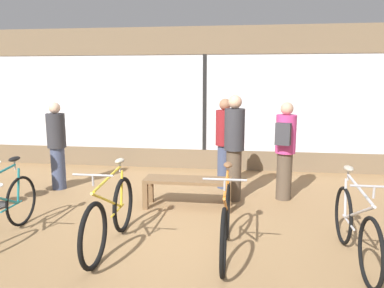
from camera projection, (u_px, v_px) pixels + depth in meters
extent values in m
plane|color=#99754C|center=(176.00, 234.00, 5.07)|extent=(24.00, 24.00, 0.00)
cube|color=#7A664C|center=(204.00, 159.00, 8.69)|extent=(12.00, 0.08, 0.45)
cube|color=white|center=(205.00, 103.00, 8.46)|extent=(12.00, 0.04, 2.15)
cube|color=#7A664C|center=(205.00, 40.00, 8.22)|extent=(12.00, 0.08, 0.60)
cube|color=black|center=(204.00, 103.00, 8.43)|extent=(0.08, 0.02, 2.15)
torus|color=black|center=(21.00, 201.00, 5.32)|extent=(0.04, 0.71, 0.71)
cylinder|color=#1E7A7F|center=(18.00, 185.00, 5.24)|extent=(0.03, 0.11, 0.49)
cylinder|color=#1E7A7F|center=(12.00, 206.00, 5.10)|extent=(0.03, 0.46, 0.03)
cylinder|color=#B2B2B7|center=(15.00, 165.00, 5.15)|extent=(0.02, 0.02, 0.14)
ellipsoid|color=black|center=(14.00, 159.00, 5.14)|extent=(0.11, 0.22, 0.06)
torus|color=black|center=(123.00, 204.00, 5.12)|extent=(0.06, 0.75, 0.75)
torus|color=black|center=(93.00, 236.00, 4.11)|extent=(0.06, 0.75, 0.75)
cylinder|color=gold|center=(108.00, 201.00, 4.53)|extent=(0.03, 0.97, 0.51)
cylinder|color=gold|center=(122.00, 188.00, 5.04)|extent=(0.03, 0.11, 0.49)
cylinder|color=gold|center=(108.00, 178.00, 4.51)|extent=(0.03, 0.90, 0.10)
cylinder|color=gold|center=(117.00, 210.00, 4.89)|extent=(0.03, 0.47, 0.03)
cylinder|color=#B2B2B7|center=(120.00, 167.00, 4.94)|extent=(0.02, 0.02, 0.14)
ellipsoid|color=#B2A893|center=(120.00, 161.00, 4.93)|extent=(0.11, 0.22, 0.06)
cylinder|color=#B2B2B7|center=(93.00, 181.00, 4.06)|extent=(0.02, 0.02, 0.12)
cylinder|color=#ADADB2|center=(93.00, 175.00, 4.05)|extent=(0.46, 0.02, 0.02)
torus|color=black|center=(227.00, 210.00, 4.92)|extent=(0.05, 0.74, 0.74)
torus|color=black|center=(223.00, 242.00, 3.95)|extent=(0.05, 0.74, 0.74)
cylinder|color=orange|center=(226.00, 206.00, 4.35)|extent=(0.03, 0.92, 0.51)
cylinder|color=orange|center=(228.00, 193.00, 4.83)|extent=(0.03, 0.11, 0.49)
cylinder|color=orange|center=(226.00, 183.00, 4.33)|extent=(0.03, 0.85, 0.10)
cylinder|color=orange|center=(227.00, 216.00, 4.70)|extent=(0.03, 0.44, 0.03)
cylinder|color=#B2B2B7|center=(228.00, 171.00, 4.74)|extent=(0.02, 0.02, 0.14)
ellipsoid|color=brown|center=(228.00, 165.00, 4.73)|extent=(0.11, 0.22, 0.06)
cylinder|color=#B2B2B7|center=(225.00, 185.00, 3.90)|extent=(0.02, 0.02, 0.12)
cylinder|color=#ADADB2|center=(225.00, 180.00, 3.89)|extent=(0.46, 0.02, 0.02)
torus|color=black|center=(343.00, 215.00, 4.75)|extent=(0.04, 0.73, 0.73)
torus|color=black|center=(371.00, 253.00, 3.73)|extent=(0.04, 0.73, 0.73)
cylinder|color=#BCBCC1|center=(358.00, 213.00, 4.16)|extent=(0.03, 0.99, 0.51)
cylinder|color=#BCBCC1|center=(345.00, 198.00, 4.67)|extent=(0.03, 0.11, 0.49)
cylinder|color=#BCBCC1|center=(359.00, 188.00, 4.14)|extent=(0.03, 0.91, 0.10)
cylinder|color=#BCBCC1|center=(348.00, 222.00, 4.52)|extent=(0.03, 0.48, 0.03)
cylinder|color=#B2B2B7|center=(348.00, 175.00, 4.58)|extent=(0.02, 0.02, 0.14)
ellipsoid|color=#B2A893|center=(349.00, 168.00, 4.56)|extent=(0.11, 0.22, 0.06)
cylinder|color=#B2B2B7|center=(374.00, 192.00, 3.68)|extent=(0.02, 0.02, 0.12)
cylinder|color=#ADADB2|center=(374.00, 186.00, 3.67)|extent=(0.46, 0.02, 0.02)
cube|color=brown|center=(188.00, 180.00, 6.03)|extent=(1.40, 0.44, 0.05)
cube|color=brown|center=(145.00, 196.00, 5.99)|extent=(0.08, 0.08, 0.43)
cube|color=brown|center=(228.00, 200.00, 5.81)|extent=(0.08, 0.08, 0.43)
cube|color=brown|center=(151.00, 190.00, 6.34)|extent=(0.08, 0.08, 0.43)
cube|color=brown|center=(229.00, 193.00, 6.16)|extent=(0.08, 0.08, 0.43)
cylinder|color=#424C6B|center=(58.00, 168.00, 7.07)|extent=(0.31, 0.31, 0.80)
cylinder|color=#333338|center=(56.00, 131.00, 6.95)|extent=(0.40, 0.40, 0.63)
sphere|color=beige|center=(54.00, 108.00, 6.87)|extent=(0.21, 0.21, 0.21)
cylinder|color=#424C6B|center=(224.00, 166.00, 7.14)|extent=(0.36, 0.36, 0.83)
cylinder|color=maroon|center=(225.00, 128.00, 7.01)|extent=(0.47, 0.47, 0.66)
sphere|color=#9E7051|center=(225.00, 104.00, 6.93)|extent=(0.22, 0.22, 0.22)
cylinder|color=brown|center=(284.00, 176.00, 6.46)|extent=(0.33, 0.33, 0.82)
cylinder|color=#D13D84|center=(286.00, 134.00, 6.33)|extent=(0.43, 0.43, 0.65)
sphere|color=tan|center=(287.00, 109.00, 6.26)|extent=(0.21, 0.21, 0.21)
cube|color=#38383D|center=(283.00, 134.00, 6.11)|extent=(0.27, 0.20, 0.36)
cylinder|color=brown|center=(234.00, 175.00, 6.41)|extent=(0.33, 0.33, 0.88)
cylinder|color=#333338|center=(234.00, 130.00, 6.27)|extent=(0.43, 0.43, 0.70)
sphere|color=tan|center=(235.00, 102.00, 6.19)|extent=(0.23, 0.23, 0.23)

